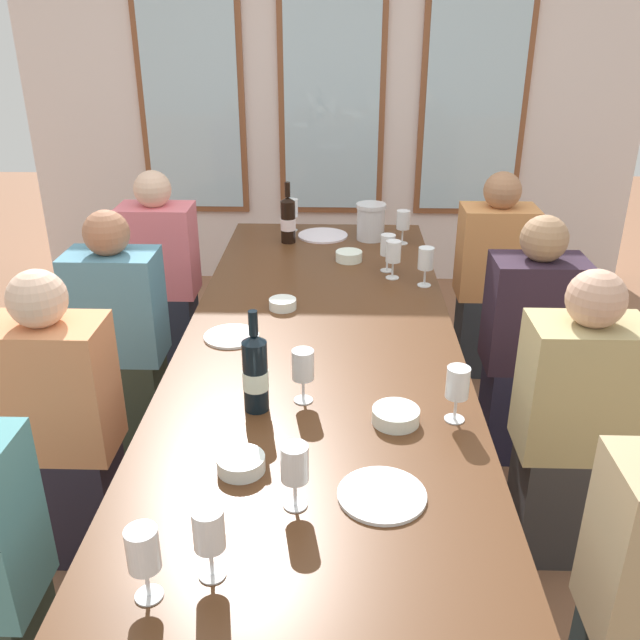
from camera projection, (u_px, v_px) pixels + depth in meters
The scene contains 29 objects.
ground_plane at pixel (320, 489), 2.89m from camera, with size 12.00×12.00×0.00m, color #8D5D41.
back_wall_with_windows at pixel (332, 73), 4.57m from camera, with size 4.22×0.10×2.90m.
dining_table at pixel (320, 345), 2.61m from camera, with size 1.02×2.81×0.74m.
white_plate_0 at pixel (232, 336), 2.53m from camera, with size 0.20×0.20×0.01m, color white.
white_plate_1 at pixel (382, 495), 1.71m from camera, with size 0.22×0.22×0.01m, color white.
white_plate_2 at pixel (323, 235), 3.65m from camera, with size 0.26×0.26×0.01m, color white.
metal_pitcher at pixel (371, 222), 3.57m from camera, with size 0.16×0.16×0.19m.
wine_bottle_0 at pixel (255, 372), 2.03m from camera, with size 0.08×0.08×0.33m.
wine_bottle_1 at pixel (288, 220), 3.51m from camera, with size 0.08×0.08×0.32m.
tasting_bowl_0 at pixel (396, 416), 2.01m from camera, with size 0.14×0.14×0.04m, color white.
tasting_bowl_1 at pixel (283, 304), 2.77m from camera, with size 0.11×0.11×0.04m, color white.
tasting_bowl_2 at pixel (349, 256), 3.29m from camera, with size 0.13×0.13×0.05m, color white.
tasting_bowl_3 at pixel (241, 463), 1.80m from camera, with size 0.13×0.13×0.04m, color white.
wine_glass_0 at pixel (295, 466), 1.63m from camera, with size 0.07×0.07×0.17m.
wine_glass_1 at pixel (143, 551), 1.37m from camera, with size 0.07×0.07×0.17m.
wine_glass_2 at pixel (388, 247), 3.12m from camera, with size 0.07×0.07×0.17m.
wine_glass_3 at pixel (457, 385), 1.98m from camera, with size 0.07×0.07×0.17m.
wine_glass_4 at pixel (403, 222), 3.49m from camera, with size 0.07×0.07×0.17m.
wine_glass_5 at pixel (292, 209), 3.70m from camera, with size 0.07×0.07×0.17m.
wine_glass_6 at pixel (393, 252), 3.04m from camera, with size 0.07×0.07×0.17m.
wine_glass_7 at pixel (303, 366), 2.08m from camera, with size 0.07×0.07×0.17m.
wine_glass_8 at pixel (426, 260), 2.96m from camera, with size 0.07×0.07×0.17m.
wine_glass_9 at pixel (209, 531), 1.42m from camera, with size 0.07×0.07×0.17m.
seated_person_0 at pixel (61, 429), 2.36m from camera, with size 0.38×0.24×1.11m.
seated_person_1 at pixel (572, 429), 2.36m from camera, with size 0.38×0.24×1.11m.
seated_person_2 at pixel (162, 280), 3.66m from camera, with size 0.38×0.24×1.11m.
seated_person_3 at pixel (492, 281), 3.64m from camera, with size 0.38×0.24×1.11m.
seated_person_4 at pixel (121, 341), 2.99m from camera, with size 0.38×0.24×1.11m.
seated_person_5 at pixel (529, 349), 2.92m from camera, with size 0.38×0.24×1.11m.
Camera 1 is at (0.07, -2.33, 1.85)m, focal length 38.48 mm.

